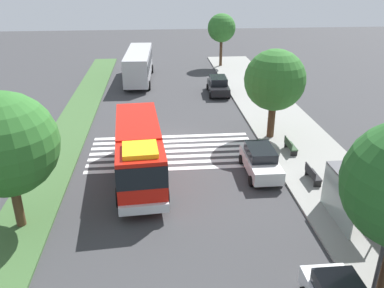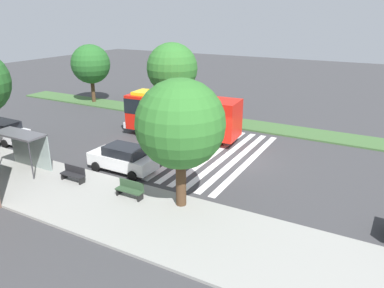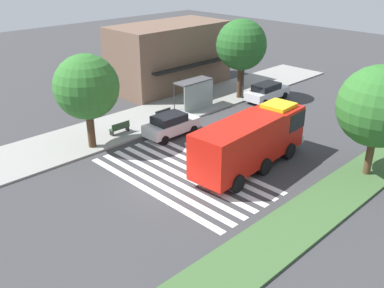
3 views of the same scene
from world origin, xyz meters
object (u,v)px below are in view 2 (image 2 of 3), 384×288
(parked_car_mid, at_px, (123,158))
(parked_car_east, at_px, (2,131))
(bus_stop_shelter, at_px, (25,142))
(bench_near_shelter, at_px, (73,174))
(sidewalk_tree_west, at_px, (180,124))
(median_tree_far_west, at_px, (172,69))
(median_tree_west, at_px, (91,64))
(bench_west_of_shelter, at_px, (130,189))
(fire_truck, at_px, (179,114))

(parked_car_mid, height_order, parked_car_east, parked_car_mid)
(parked_car_mid, height_order, bus_stop_shelter, bus_stop_shelter)
(bus_stop_shelter, relative_size, bench_near_shelter, 2.19)
(parked_car_mid, bearing_deg, sidewalk_tree_west, 158.70)
(median_tree_far_west, xyz_separation_m, median_tree_west, (10.43, 0.00, -0.25))
(bench_near_shelter, distance_m, bench_west_of_shelter, 4.22)
(median_tree_west, bearing_deg, bench_west_of_shelter, 137.57)
(parked_car_east, distance_m, bench_near_shelter, 10.93)
(bus_stop_shelter, xyz_separation_m, median_tree_far_west, (-1.00, -16.15, 2.65))
(median_tree_west, bearing_deg, sidewalk_tree_west, 142.86)
(sidewalk_tree_west, distance_m, median_tree_far_west, 18.49)
(bus_stop_shelter, relative_size, median_tree_west, 0.56)
(parked_car_mid, distance_m, median_tree_far_west, 14.53)
(sidewalk_tree_west, relative_size, median_tree_west, 1.05)
(parked_car_mid, bearing_deg, median_tree_west, -41.42)
(bus_stop_shelter, xyz_separation_m, median_tree_west, (9.43, -16.15, 2.40))
(parked_car_east, bearing_deg, parked_car_mid, 179.92)
(sidewalk_tree_west, bearing_deg, bench_west_of_shelter, 12.18)
(fire_truck, height_order, parked_car_mid, fire_truck)
(fire_truck, distance_m, median_tree_west, 15.88)
(bench_near_shelter, bearing_deg, median_tree_far_west, -79.47)
(fire_truck, height_order, median_tree_west, median_tree_west)
(bus_stop_shelter, distance_m, median_tree_far_west, 16.40)
(bus_stop_shelter, height_order, median_tree_west, median_tree_west)
(parked_car_mid, xyz_separation_m, sidewalk_tree_west, (-5.56, 2.20, 3.62))
(bench_near_shelter, height_order, median_tree_far_west, median_tree_far_west)
(parked_car_east, distance_m, sidewalk_tree_west, 18.13)
(bench_west_of_shelter, relative_size, sidewalk_tree_west, 0.24)
(parked_car_mid, height_order, bench_near_shelter, parked_car_mid)
(bench_west_of_shelter, height_order, sidewalk_tree_west, sidewalk_tree_west)
(median_tree_west, bearing_deg, bus_stop_shelter, 120.27)
(fire_truck, distance_m, bus_stop_shelter, 11.53)
(parked_car_east, bearing_deg, bench_near_shelter, 165.00)
(sidewalk_tree_west, relative_size, median_tree_far_west, 0.96)
(bench_west_of_shelter, xyz_separation_m, median_tree_west, (17.65, -16.13, 3.70))
(bench_near_shelter, relative_size, sidewalk_tree_west, 0.24)
(sidewalk_tree_west, height_order, median_tree_west, sidewalk_tree_west)
(median_tree_far_west, bearing_deg, bus_stop_shelter, 86.45)
(parked_car_mid, relative_size, median_tree_west, 0.71)
(bench_west_of_shelter, distance_m, median_tree_far_west, 18.11)
(bus_stop_shelter, height_order, median_tree_far_west, median_tree_far_west)
(bus_stop_shelter, height_order, sidewalk_tree_west, sidewalk_tree_west)
(median_tree_far_west, bearing_deg, bench_west_of_shelter, 114.11)
(bus_stop_shelter, distance_m, median_tree_west, 18.86)
(parked_car_east, xyz_separation_m, bench_near_shelter, (-10.56, 2.81, -0.27))
(bus_stop_shelter, distance_m, bench_west_of_shelter, 8.32)
(bench_near_shelter, bearing_deg, median_tree_west, -50.23)
(median_tree_far_west, bearing_deg, parked_car_mid, 108.69)
(bench_west_of_shelter, xyz_separation_m, median_tree_far_west, (7.22, -16.13, 3.95))
(bench_near_shelter, distance_m, median_tree_west, 21.31)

